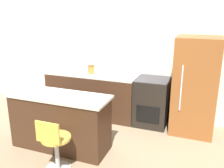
% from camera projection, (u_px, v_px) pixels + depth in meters
% --- Properties ---
extents(ground_plane, '(14.00, 14.00, 0.00)m').
position_uv_depth(ground_plane, '(99.00, 122.00, 4.98)').
color(ground_plane, '#998466').
extents(wall_back, '(8.00, 0.06, 2.60)m').
position_uv_depth(wall_back, '(111.00, 52.00, 5.20)').
color(wall_back, white).
rests_on(wall_back, ground_plane).
extents(back_counter, '(1.88, 0.63, 0.91)m').
position_uv_depth(back_counter, '(93.00, 94.00, 5.24)').
color(back_counter, '#422819').
rests_on(back_counter, ground_plane).
extents(kitchen_island, '(1.61, 0.59, 0.90)m').
position_uv_depth(kitchen_island, '(60.00, 121.00, 3.97)').
color(kitchen_island, '#422819').
rests_on(kitchen_island, ground_plane).
extents(oven_range, '(0.62, 0.64, 0.91)m').
position_uv_depth(oven_range, '(152.00, 102.00, 4.81)').
color(oven_range, black).
rests_on(oven_range, ground_plane).
extents(refrigerator, '(0.74, 0.72, 1.73)m').
position_uv_depth(refrigerator, '(195.00, 86.00, 4.40)').
color(refrigerator, '#995628').
rests_on(refrigerator, ground_plane).
extents(stool_chair, '(0.41, 0.41, 0.81)m').
position_uv_depth(stool_chair, '(55.00, 147.00, 3.38)').
color(stool_chair, '#B7B7BC').
rests_on(stool_chair, ground_plane).
extents(kettle, '(0.20, 0.20, 0.22)m').
position_uv_depth(kettle, '(77.00, 68.00, 5.19)').
color(kettle, silver).
rests_on(kettle, back_counter).
extents(mixing_bowl, '(0.22, 0.22, 0.09)m').
position_uv_depth(mixing_bowl, '(114.00, 73.00, 4.92)').
color(mixing_bowl, beige).
rests_on(mixing_bowl, back_counter).
extents(canister_jar, '(0.14, 0.14, 0.16)m').
position_uv_depth(canister_jar, '(91.00, 69.00, 5.08)').
color(canister_jar, '#B77F33').
rests_on(canister_jar, back_counter).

